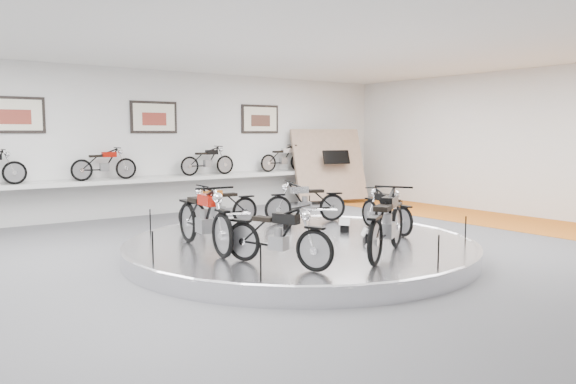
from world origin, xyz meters
TOP-DOWN VIEW (x-y plane):
  - floor at (0.00, 0.00)m, footprint 16.00×16.00m
  - ceiling at (0.00, 0.00)m, footprint 16.00×16.00m
  - wall_back at (0.00, 7.00)m, footprint 16.00×0.00m
  - wall_right at (8.00, 0.00)m, footprint 0.00×14.00m
  - orange_carpet_strip at (6.80, 0.00)m, footprint 2.40×12.60m
  - dado_band at (0.00, 6.98)m, footprint 15.68×0.04m
  - display_platform at (0.00, 0.30)m, footprint 6.40×6.40m
  - platform_rim at (0.00, 0.30)m, footprint 6.40×6.40m
  - shelf at (0.00, 6.70)m, footprint 11.00×0.55m
  - poster_left at (-3.50, 6.96)m, footprint 1.35×0.06m
  - poster_center at (0.00, 6.96)m, footprint 1.35×0.06m
  - poster_right at (3.50, 6.96)m, footprint 1.35×0.06m
  - display_panel at (5.60, 6.10)m, footprint 2.56×1.52m
  - shelf_bike_b at (-1.50, 6.70)m, footprint 1.22×0.43m
  - shelf_bike_c at (1.50, 6.70)m, footprint 1.22×0.43m
  - shelf_bike_d at (4.20, 6.70)m, footprint 1.22×0.43m
  - bike_a at (1.34, 1.86)m, footprint 1.69×1.04m
  - bike_b at (-0.53, 2.39)m, footprint 1.56×0.57m
  - bike_c at (-1.84, 0.56)m, footprint 0.83×1.94m
  - bike_d at (-1.52, -1.14)m, footprint 1.10×1.69m
  - bike_e at (0.29, -1.59)m, footprint 1.94×1.52m
  - bike_f at (1.92, -0.00)m, footprint 0.83×1.57m

SIDE VIEW (x-z plane):
  - floor at x=0.00m, z-range 0.00..0.00m
  - orange_carpet_strip at x=6.80m, z-range 0.00..0.01m
  - display_platform at x=0.00m, z-range 0.00..0.30m
  - platform_rim at x=0.00m, z-range 0.22..0.32m
  - dado_band at x=0.00m, z-range 0.00..1.10m
  - bike_f at x=1.92m, z-range 0.30..1.18m
  - bike_b at x=-0.53m, z-range 0.30..1.21m
  - bike_a at x=1.34m, z-range 0.30..1.23m
  - bike_d at x=-1.52m, z-range 0.30..1.24m
  - bike_e at x=0.29m, z-range 0.30..1.40m
  - bike_c at x=-1.84m, z-range 0.30..1.41m
  - shelf at x=0.00m, z-range 0.95..1.05m
  - display_panel at x=5.60m, z-range 0.10..2.40m
  - shelf_bike_b at x=-1.50m, z-range 1.05..1.78m
  - shelf_bike_c at x=1.50m, z-range 1.05..1.78m
  - shelf_bike_d at x=4.20m, z-range 1.05..1.78m
  - wall_back at x=0.00m, z-range -6.00..10.00m
  - wall_right at x=8.00m, z-range -5.00..9.00m
  - poster_left at x=-3.50m, z-range 2.26..3.14m
  - poster_center at x=0.00m, z-range 2.26..3.14m
  - poster_right at x=3.50m, z-range 2.26..3.14m
  - ceiling at x=0.00m, z-range 4.00..4.00m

